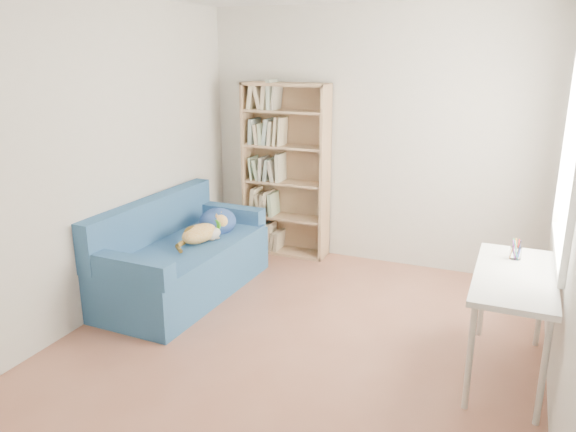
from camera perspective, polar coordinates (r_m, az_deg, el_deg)
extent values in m
plane|color=#975A44|center=(4.41, 1.00, -12.94)|extent=(4.00, 4.00, 0.00)
cube|color=silver|center=(5.81, 8.52, 7.80)|extent=(3.50, 0.04, 2.60)
cube|color=silver|center=(2.29, -18.00, -6.89)|extent=(3.50, 0.04, 2.60)
cube|color=silver|center=(4.85, -18.57, 5.36)|extent=(0.04, 4.00, 2.60)
cube|color=white|center=(4.23, 27.10, 5.59)|extent=(0.01, 1.20, 1.30)
cube|color=navy|center=(5.27, -10.42, -5.47)|extent=(0.88, 1.78, 0.44)
cube|color=navy|center=(5.31, -13.71, -0.52)|extent=(0.21, 1.76, 0.43)
cube|color=navy|center=(5.80, -6.30, 0.14)|extent=(0.83, 0.18, 0.20)
cube|color=navy|center=(4.55, -16.11, -5.17)|extent=(0.83, 0.18, 0.20)
cube|color=navy|center=(5.17, -10.37, -3.05)|extent=(0.86, 1.64, 0.05)
ellipsoid|color=#2D4C91|center=(5.46, -7.15, -0.57)|extent=(0.35, 0.38, 0.26)
ellipsoid|color=#C37116|center=(5.16, -8.99, -1.78)|extent=(0.28, 0.43, 0.16)
ellipsoid|color=silver|center=(5.23, -7.78, -1.69)|extent=(0.15, 0.19, 0.10)
ellipsoid|color=#3E2D11|center=(5.12, -9.57, -1.48)|extent=(0.16, 0.22, 0.08)
sphere|color=#C37116|center=(5.37, -7.22, -0.52)|extent=(0.14, 0.14, 0.14)
cone|color=#C37116|center=(5.39, -7.25, 0.29)|extent=(0.06, 0.07, 0.07)
cone|color=#C37116|center=(5.33, -7.61, 0.10)|extent=(0.06, 0.07, 0.07)
cylinder|color=green|center=(5.32, -7.65, -0.92)|extent=(0.12, 0.05, 0.11)
cylinder|color=#3E2D11|center=(4.99, -10.55, -2.89)|extent=(0.07, 0.16, 0.06)
cube|color=tan|center=(6.19, -4.05, 4.91)|extent=(0.03, 0.29, 1.84)
cube|color=tan|center=(5.85, 3.79, 4.22)|extent=(0.03, 0.29, 1.84)
cube|color=tan|center=(5.88, -0.25, 13.25)|extent=(0.92, 0.29, 0.03)
cube|color=tan|center=(6.26, -0.23, -3.55)|extent=(0.92, 0.29, 0.03)
cube|color=tan|center=(6.12, 0.25, 4.83)|extent=(0.92, 0.02, 1.84)
cube|color=white|center=(4.03, 22.10, -5.73)|extent=(0.52, 1.12, 0.04)
cylinder|color=silver|center=(4.65, 24.34, -8.02)|extent=(0.04, 0.04, 0.71)
cylinder|color=silver|center=(3.73, 24.50, -14.28)|extent=(0.04, 0.04, 0.71)
cylinder|color=silver|center=(4.65, 19.20, -7.45)|extent=(0.04, 0.04, 0.71)
cylinder|color=silver|center=(3.73, 17.96, -13.57)|extent=(0.04, 0.04, 0.71)
cylinder|color=white|center=(4.28, 22.11, -3.51)|extent=(0.08, 0.08, 0.09)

